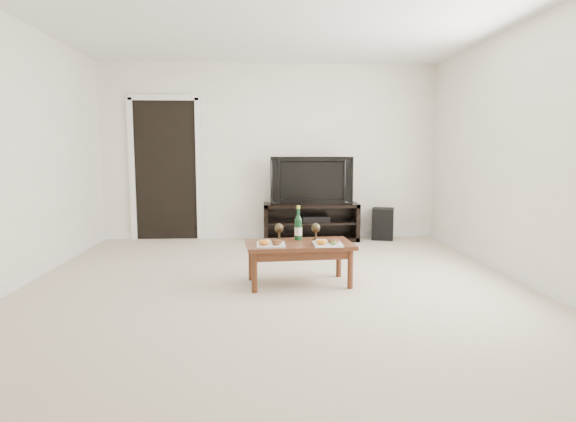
# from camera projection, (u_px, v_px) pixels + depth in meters

# --- Properties ---
(floor) EXTENTS (5.50, 5.50, 0.00)m
(floor) POSITION_uv_depth(u_px,v_px,m) (276.00, 288.00, 4.64)
(floor) COLOR beige
(floor) RESTS_ON ground
(back_wall) EXTENTS (5.00, 0.04, 2.60)m
(back_wall) POSITION_uv_depth(u_px,v_px,m) (270.00, 152.00, 7.22)
(back_wall) COLOR white
(back_wall) RESTS_ON ground
(ceiling) EXTENTS (5.00, 5.50, 0.04)m
(ceiling) POSITION_uv_depth(u_px,v_px,m) (275.00, 5.00, 4.32)
(ceiling) COLOR white
(ceiling) RESTS_ON back_wall
(doorway) EXTENTS (0.90, 0.02, 2.05)m
(doorway) POSITION_uv_depth(u_px,v_px,m) (166.00, 171.00, 7.14)
(doorway) COLOR black
(doorway) RESTS_ON ground
(media_console) EXTENTS (1.39, 0.45, 0.55)m
(media_console) POSITION_uv_depth(u_px,v_px,m) (311.00, 222.00, 7.11)
(media_console) COLOR black
(media_console) RESTS_ON ground
(television) EXTENTS (1.20, 0.19, 0.69)m
(television) POSITION_uv_depth(u_px,v_px,m) (311.00, 180.00, 7.04)
(television) COLOR black
(television) RESTS_ON media_console
(av_receiver) EXTENTS (0.41, 0.31, 0.08)m
(av_receiver) POSITION_uv_depth(u_px,v_px,m) (315.00, 219.00, 7.10)
(av_receiver) COLOR black
(av_receiver) RESTS_ON media_console
(subwoofer) EXTENTS (0.39, 0.39, 0.47)m
(subwoofer) POSITION_uv_depth(u_px,v_px,m) (383.00, 224.00, 7.20)
(subwoofer) COLOR black
(subwoofer) RESTS_ON ground
(coffee_table) EXTENTS (1.09, 0.66, 0.42)m
(coffee_table) POSITION_uv_depth(u_px,v_px,m) (299.00, 263.00, 4.77)
(coffee_table) COLOR #512816
(coffee_table) RESTS_ON ground
(plate_left) EXTENTS (0.27, 0.27, 0.07)m
(plate_left) POSITION_uv_depth(u_px,v_px,m) (271.00, 242.00, 4.59)
(plate_left) COLOR white
(plate_left) RESTS_ON coffee_table
(plate_right) EXTENTS (0.27, 0.27, 0.07)m
(plate_right) POSITION_uv_depth(u_px,v_px,m) (328.00, 242.00, 4.62)
(plate_right) COLOR white
(plate_right) RESTS_ON coffee_table
(wine_bottle) EXTENTS (0.07, 0.07, 0.35)m
(wine_bottle) POSITION_uv_depth(u_px,v_px,m) (298.00, 223.00, 4.88)
(wine_bottle) COLOR #103A1D
(wine_bottle) RESTS_ON coffee_table
(goblet_left) EXTENTS (0.09, 0.09, 0.17)m
(goblet_left) POSITION_uv_depth(u_px,v_px,m) (279.00, 232.00, 4.89)
(goblet_left) COLOR #3C3220
(goblet_left) RESTS_ON coffee_table
(goblet_right) EXTENTS (0.09, 0.09, 0.17)m
(goblet_right) POSITION_uv_depth(u_px,v_px,m) (316.00, 231.00, 4.91)
(goblet_right) COLOR #3C3220
(goblet_right) RESTS_ON coffee_table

